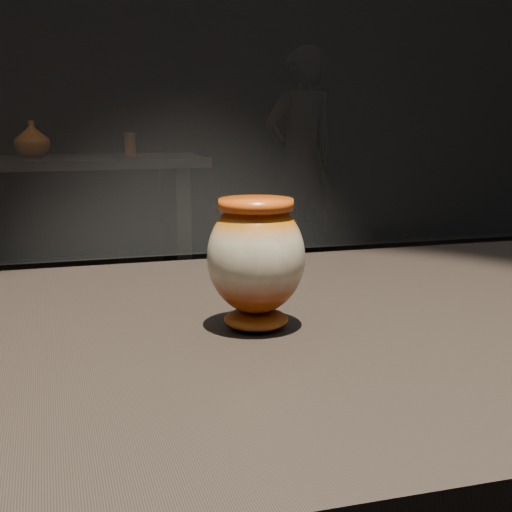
% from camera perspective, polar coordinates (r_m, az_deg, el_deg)
% --- Properties ---
extents(main_vase, '(0.14, 0.14, 0.15)m').
position_cam_1_polar(main_vase, '(0.83, 0.00, -0.19)').
color(main_vase, maroon).
rests_on(main_vase, display_plinth).
extents(back_shelf, '(2.00, 0.60, 0.90)m').
position_cam_1_polar(back_shelf, '(4.11, -18.22, 3.76)').
color(back_shelf, black).
rests_on(back_shelf, ground).
extents(back_vase_mid, '(0.24, 0.24, 0.20)m').
position_cam_1_polar(back_vase_mid, '(4.11, -17.49, 8.91)').
color(back_vase_mid, maroon).
rests_on(back_vase_mid, back_shelf).
extents(back_vase_right, '(0.06, 0.06, 0.13)m').
position_cam_1_polar(back_vase_right, '(4.11, -10.04, 8.77)').
color(back_vase_right, brown).
rests_on(back_vase_right, back_shelf).
extents(visitor, '(0.66, 0.50, 1.62)m').
position_cam_1_polar(visitor, '(5.46, 3.57, 7.95)').
color(visitor, black).
rests_on(visitor, ground).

